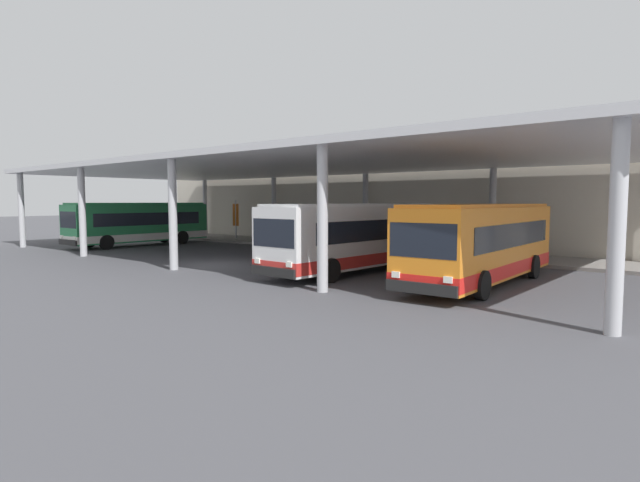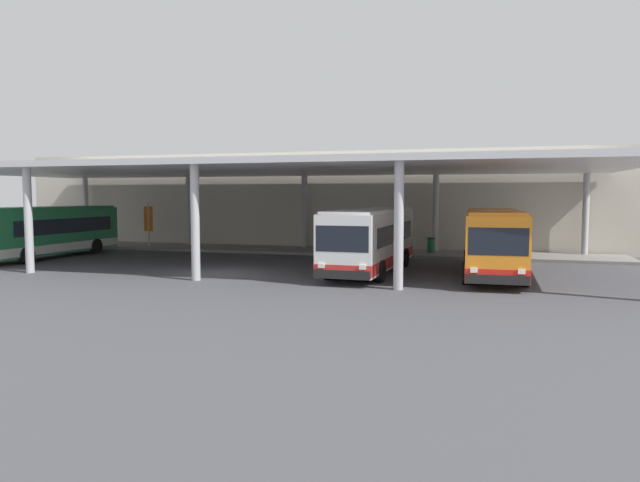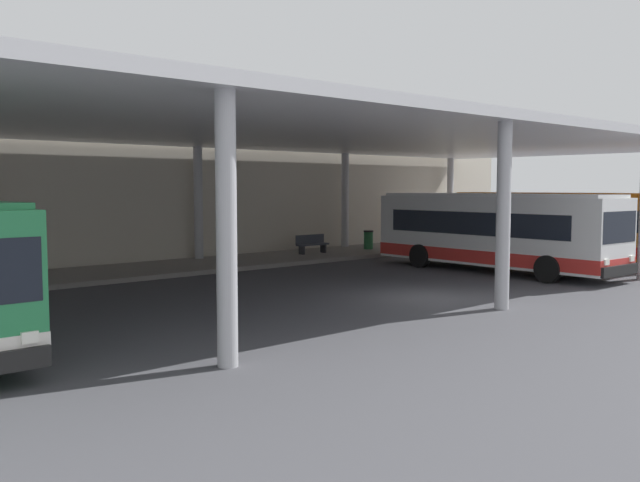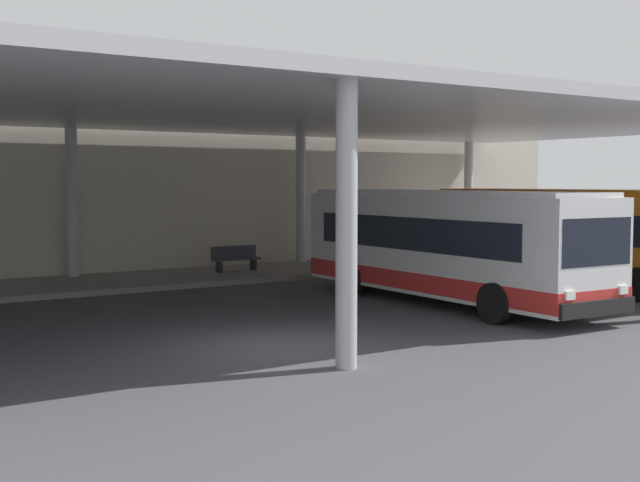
% 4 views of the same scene
% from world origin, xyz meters
% --- Properties ---
extents(ground_plane, '(200.00, 200.00, 0.00)m').
position_xyz_m(ground_plane, '(0.00, 0.00, 0.00)').
color(ground_plane, '#47474C').
extents(platform_kerb, '(42.00, 4.50, 0.18)m').
position_xyz_m(platform_kerb, '(0.00, 11.75, 0.09)').
color(platform_kerb, gray).
rests_on(platform_kerb, ground).
extents(station_building_facade, '(48.00, 1.60, 7.02)m').
position_xyz_m(station_building_facade, '(0.00, 15.00, 3.51)').
color(station_building_facade, beige).
rests_on(station_building_facade, ground).
extents(canopy_shelter, '(40.00, 17.00, 5.55)m').
position_xyz_m(canopy_shelter, '(0.00, 5.50, 5.29)').
color(canopy_shelter, silver).
rests_on(canopy_shelter, ground).
extents(bus_second_bay, '(2.97, 10.61, 3.17)m').
position_xyz_m(bus_second_bay, '(7.07, 2.54, 1.66)').
color(bus_second_bay, white).
rests_on(bus_second_bay, ground).
extents(bus_middle_bay, '(2.98, 10.61, 3.17)m').
position_xyz_m(bus_middle_bay, '(12.96, 2.89, 1.66)').
color(bus_middle_bay, orange).
rests_on(bus_middle_bay, ground).
extents(bench_waiting, '(1.80, 0.45, 0.92)m').
position_xyz_m(bench_waiting, '(5.37, 11.82, 0.66)').
color(bench_waiting, '#383D47').
rests_on(bench_waiting, platform_kerb).
extents(trash_bin, '(0.52, 0.52, 0.98)m').
position_xyz_m(trash_bin, '(9.16, 11.63, 0.68)').
color(trash_bin, '#236638').
rests_on(trash_bin, platform_kerb).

